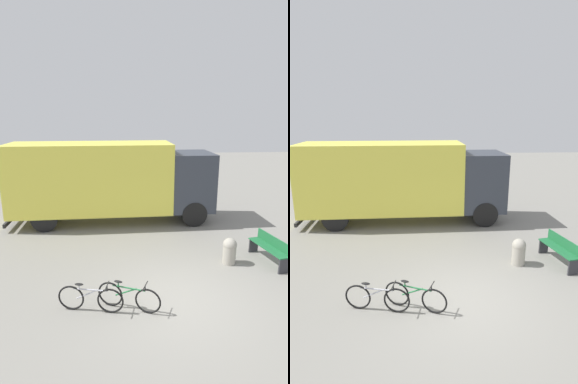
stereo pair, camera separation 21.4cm
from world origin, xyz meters
TOP-DOWN VIEW (x-y plane):
  - ground_plane at (0.00, 0.00)m, footprint 60.00×60.00m
  - delivery_truck at (-1.95, 6.10)m, footprint 8.92×2.47m
  - park_bench at (3.36, 1.85)m, footprint 0.70×1.68m
  - bicycle_near at (-2.22, -0.31)m, footprint 1.63×0.48m
  - bicycle_middle at (-1.29, -0.31)m, footprint 1.55×0.69m
  - bollard_near_bench at (2.01, 1.83)m, footprint 0.44×0.44m

SIDE VIEW (x-z plane):
  - ground_plane at x=0.00m, z-range 0.00..0.00m
  - bicycle_near at x=-2.22m, z-range -0.02..0.73m
  - bicycle_middle at x=-1.29m, z-range -0.02..0.73m
  - bollard_near_bench at x=2.01m, z-range 0.03..0.90m
  - park_bench at x=3.36m, z-range 0.07..0.93m
  - delivery_truck at x=-1.95m, z-range 0.20..3.71m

